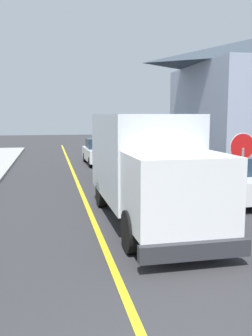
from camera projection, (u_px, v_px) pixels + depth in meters
The scene contains 6 objects.
centre_line_yellow at pixel (88, 208), 12.91m from camera, with size 0.16×56.00×0.01m, color gold.
box_truck at pixel (146, 163), 11.17m from camera, with size 2.50×7.21×3.20m.
parked_car_near at pixel (127, 164), 18.51m from camera, with size 1.97×4.47×1.67m.
parked_car_mid at pixel (99, 152), 24.47m from camera, with size 1.90×4.44×1.67m.
parked_van_across at pixel (226, 179), 13.97m from camera, with size 1.84×4.42×1.67m.
stop_sign at pixel (242, 159), 11.23m from camera, with size 0.80×0.10×2.65m.
Camera 1 is at (-1.22, -2.60, 3.16)m, focal length 39.95 mm.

